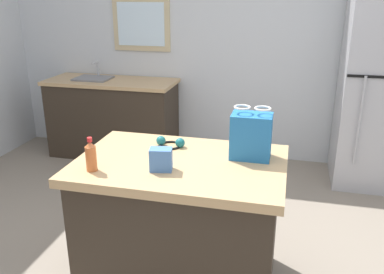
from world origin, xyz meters
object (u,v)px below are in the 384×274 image
(shopping_bag, at_px, (251,136))
(ear_defenders, at_px, (170,143))
(kitchen_island, at_px, (181,223))
(bottle, at_px, (91,156))
(refrigerator, at_px, (378,93))
(small_box, at_px, (161,159))

(shopping_bag, relative_size, ear_defenders, 1.64)
(kitchen_island, distance_m, shopping_bag, 0.73)
(bottle, relative_size, ear_defenders, 1.01)
(refrigerator, distance_m, small_box, 2.62)
(kitchen_island, height_order, refrigerator, refrigerator)
(refrigerator, height_order, small_box, refrigerator)
(kitchen_island, xyz_separation_m, ear_defenders, (-0.13, 0.22, 0.46))
(ear_defenders, bearing_deg, shopping_bag, -7.40)
(kitchen_island, distance_m, refrigerator, 2.50)
(kitchen_island, bearing_deg, refrigerator, 53.67)
(shopping_bag, distance_m, ear_defenders, 0.56)
(small_box, bearing_deg, ear_defenders, 98.67)
(shopping_bag, height_order, bottle, shopping_bag)
(small_box, xyz_separation_m, bottle, (-0.39, -0.10, 0.02))
(kitchen_island, xyz_separation_m, small_box, (-0.07, -0.16, 0.50))
(refrigerator, distance_m, shopping_bag, 2.10)
(kitchen_island, bearing_deg, bottle, -150.55)
(small_box, relative_size, bottle, 0.66)
(shopping_bag, bearing_deg, refrigerator, 60.18)
(small_box, distance_m, bottle, 0.40)
(refrigerator, height_order, shopping_bag, refrigerator)
(shopping_bag, height_order, small_box, shopping_bag)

